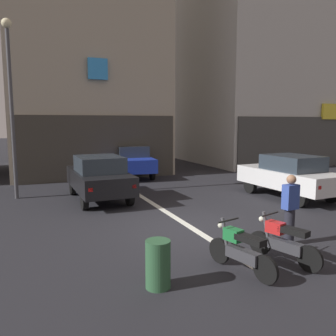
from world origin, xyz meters
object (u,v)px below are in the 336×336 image
object	(u,v)px
trash_bin	(158,264)
motorcycle_red_row_left_mid	(283,241)
car_blue_down_street	(132,160)
street_lamp	(11,91)
car_white_parked_kerbside	(290,175)
motorcycle_green_row_leftmost	(241,249)
car_black_crossing_near	(99,176)
person_by_motorcycles	(290,209)

from	to	relation	value
trash_bin	motorcycle_red_row_left_mid	bearing A→B (deg)	0.20
car_blue_down_street	trash_bin	size ratio (longest dim) A/B	5.02
car_blue_down_street	street_lamp	world-z (taller)	street_lamp
car_white_parked_kerbside	trash_bin	bearing A→B (deg)	-146.66
motorcycle_red_row_left_mid	motorcycle_green_row_leftmost	bearing A→B (deg)	-177.04
car_white_parked_kerbside	car_blue_down_street	distance (m)	8.32
car_white_parked_kerbside	motorcycle_red_row_left_mid	world-z (taller)	car_white_parked_kerbside
car_black_crossing_near	trash_bin	world-z (taller)	car_black_crossing_near
car_black_crossing_near	motorcycle_red_row_left_mid	distance (m)	7.56
car_blue_down_street	person_by_motorcycles	world-z (taller)	person_by_motorcycles
car_white_parked_kerbside	person_by_motorcycles	distance (m)	5.34
motorcycle_green_row_leftmost	motorcycle_red_row_left_mid	size ratio (longest dim) A/B	1.01
person_by_motorcycles	motorcycle_green_row_leftmost	bearing A→B (deg)	-156.88
car_white_parked_kerbside	motorcycle_red_row_left_mid	size ratio (longest dim) A/B	2.57
car_black_crossing_near	motorcycle_red_row_left_mid	xyz separation A→B (m)	(2.30, -7.19, -0.43)
car_blue_down_street	trash_bin	world-z (taller)	car_blue_down_street
car_black_crossing_near	motorcycle_green_row_leftmost	bearing A→B (deg)	-80.40
car_blue_down_street	motorcycle_red_row_left_mid	bearing A→B (deg)	-92.03
person_by_motorcycles	trash_bin	size ratio (longest dim) A/B	1.96
car_black_crossing_near	person_by_motorcycles	bearing A→B (deg)	-63.77
street_lamp	motorcycle_green_row_leftmost	bearing A→B (deg)	-64.93
motorcycle_green_row_leftmost	trash_bin	size ratio (longest dim) A/B	1.93
car_black_crossing_near	car_blue_down_street	size ratio (longest dim) A/B	0.97
car_blue_down_street	motorcycle_green_row_leftmost	distance (m)	12.17
car_black_crossing_near	car_blue_down_street	distance (m)	5.54
car_black_crossing_near	car_white_parked_kerbside	size ratio (longest dim) A/B	0.99
motorcycle_green_row_leftmost	street_lamp	bearing A→B (deg)	115.07
motorcycle_green_row_leftmost	motorcycle_red_row_left_mid	distance (m)	1.08
motorcycle_green_row_leftmost	person_by_motorcycles	distance (m)	2.14
trash_bin	person_by_motorcycles	bearing A→B (deg)	12.19
car_white_parked_kerbside	street_lamp	bearing A→B (deg)	157.80
motorcycle_red_row_left_mid	person_by_motorcycles	size ratio (longest dim) A/B	0.97
trash_bin	car_black_crossing_near	bearing A→B (deg)	86.40
street_lamp	motorcycle_red_row_left_mid	bearing A→B (deg)	-59.24
car_white_parked_kerbside	trash_bin	distance (m)	8.63
car_white_parked_kerbside	car_black_crossing_near	bearing A→B (deg)	159.98
person_by_motorcycles	car_white_parked_kerbside	bearing A→B (deg)	47.80
person_by_motorcycles	trash_bin	bearing A→B (deg)	-167.81
car_white_parked_kerbside	motorcycle_green_row_leftmost	bearing A→B (deg)	-139.11
street_lamp	motorcycle_red_row_left_mid	distance (m)	10.66
car_black_crossing_near	car_white_parked_kerbside	world-z (taller)	same
car_blue_down_street	motorcycle_red_row_left_mid	world-z (taller)	car_blue_down_street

